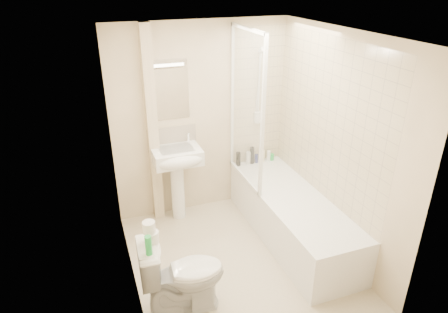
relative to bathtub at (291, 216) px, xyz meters
name	(u,v)px	position (x,y,z in m)	size (l,w,h in m)	color
floor	(238,261)	(-0.75, -0.20, -0.29)	(2.50, 2.50, 0.00)	beige
wall_back	(201,121)	(-0.75, 1.05, 0.91)	(2.20, 0.02, 2.40)	beige
wall_left	(124,181)	(-1.85, -0.20, 0.91)	(0.02, 2.50, 2.40)	beige
wall_right	(336,147)	(0.35, -0.20, 0.91)	(0.02, 2.50, 2.40)	beige
ceiling	(242,34)	(-0.75, -0.20, 2.11)	(2.20, 2.50, 0.02)	white
tile_back	(258,97)	(0.00, 1.04, 1.14)	(0.70, 0.01, 1.75)	beige
tile_right	(327,120)	(0.34, 0.00, 1.14)	(0.01, 2.10, 1.75)	beige
pipe_boxing	(152,129)	(-1.37, 0.99, 0.91)	(0.12, 0.12, 2.40)	beige
splashback	(172,138)	(-1.13, 1.04, 0.74)	(0.60, 0.01, 0.30)	beige
mirror	(169,94)	(-1.13, 1.04, 1.29)	(0.46, 0.01, 0.60)	white
strip_light	(168,63)	(-1.13, 1.02, 1.66)	(0.42, 0.07, 0.07)	silver
bathtub	(291,216)	(0.00, 0.00, 0.00)	(0.70, 2.10, 0.55)	white
shower_screen	(246,109)	(-0.35, 0.60, 1.16)	(0.04, 0.92, 1.80)	white
shower_fixture	(259,89)	(0.00, 0.99, 1.26)	(0.10, 0.16, 0.99)	white
pedestal_sink	(178,164)	(-1.13, 0.81, 0.48)	(0.57, 0.51, 1.10)	white
bottle_black_a	(238,159)	(-0.29, 0.96, 0.35)	(0.06, 0.06, 0.18)	black
bottle_white_a	(248,158)	(-0.14, 0.96, 0.35)	(0.06, 0.06, 0.17)	silver
bottle_black_b	(252,155)	(-0.09, 0.96, 0.38)	(0.06, 0.06, 0.23)	black
bottle_blue	(256,158)	(-0.02, 0.96, 0.32)	(0.05, 0.05, 0.11)	navy
bottle_cream	(263,156)	(0.07, 0.96, 0.34)	(0.06, 0.06, 0.16)	#FAEDC1
bottle_white_b	(269,156)	(0.16, 0.96, 0.33)	(0.05, 0.05, 0.14)	white
bottle_green	(272,157)	(0.20, 0.96, 0.30)	(0.06, 0.06, 0.09)	green
toilet	(183,274)	(-1.47, -0.63, 0.10)	(0.78, 0.48, 0.77)	white
toilet_roll_lower	(152,237)	(-1.70, -0.57, 0.53)	(0.12, 0.12, 0.10)	white
toilet_roll_upper	(149,227)	(-1.72, -0.57, 0.63)	(0.11, 0.11, 0.10)	white
green_bottle	(149,245)	(-1.76, -0.73, 0.57)	(0.06, 0.06, 0.18)	green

